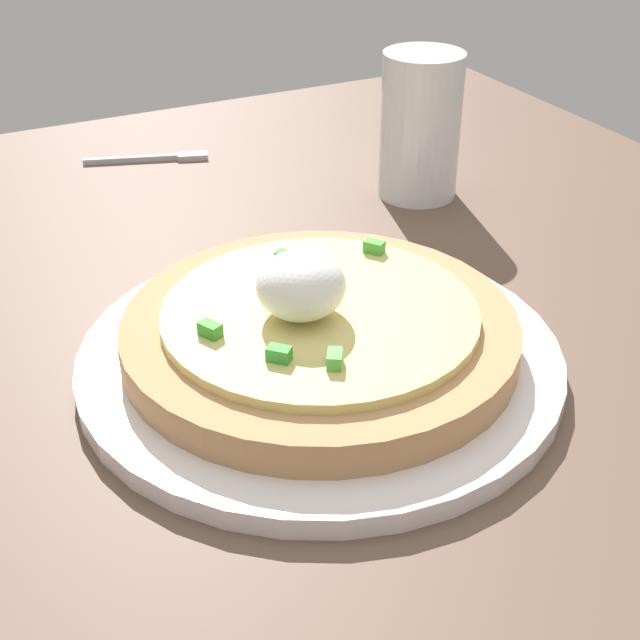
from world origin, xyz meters
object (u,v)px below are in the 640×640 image
object	(u,v)px
cup_near	(420,134)
fork	(157,158)
plate	(320,357)
pizza	(319,327)

from	to	relation	value
cup_near	fork	bearing A→B (deg)	-134.91
plate	fork	bearing A→B (deg)	177.47
cup_near	pizza	bearing A→B (deg)	-44.44
cup_near	fork	distance (cm)	25.22
pizza	fork	bearing A→B (deg)	177.34
cup_near	fork	size ratio (longest dim) A/B	1.08
plate	fork	size ratio (longest dim) A/B	2.60
plate	pizza	bearing A→B (deg)	-89.08
plate	cup_near	distance (cm)	27.79
pizza	plate	bearing A→B (deg)	90.92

